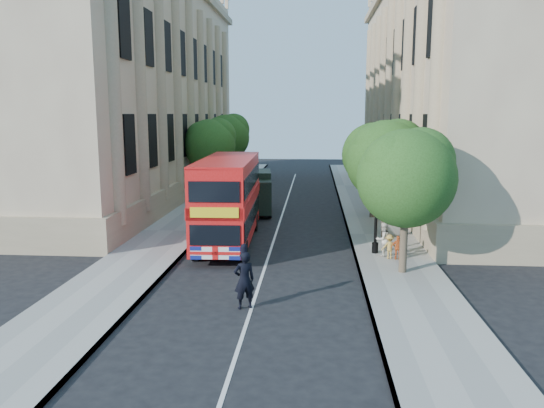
% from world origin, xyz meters
% --- Properties ---
extents(ground, '(120.00, 120.00, 0.00)m').
position_xyz_m(ground, '(0.00, 0.00, 0.00)').
color(ground, black).
rests_on(ground, ground).
extents(pavement_right, '(3.50, 80.00, 0.12)m').
position_xyz_m(pavement_right, '(5.75, 10.00, 0.06)').
color(pavement_right, gray).
rests_on(pavement_right, ground).
extents(pavement_left, '(3.50, 80.00, 0.12)m').
position_xyz_m(pavement_left, '(-5.75, 10.00, 0.06)').
color(pavement_left, gray).
rests_on(pavement_left, ground).
extents(building_right, '(12.00, 38.00, 18.00)m').
position_xyz_m(building_right, '(13.80, 24.00, 9.00)').
color(building_right, tan).
rests_on(building_right, ground).
extents(building_left, '(12.00, 38.00, 18.00)m').
position_xyz_m(building_left, '(-13.80, 24.00, 9.00)').
color(building_left, tan).
rests_on(building_left, ground).
extents(tree_right_near, '(4.00, 4.00, 6.08)m').
position_xyz_m(tree_right_near, '(5.84, 3.03, 4.25)').
color(tree_right_near, '#473828').
rests_on(tree_right_near, ground).
extents(tree_right_mid, '(4.20, 4.20, 6.37)m').
position_xyz_m(tree_right_mid, '(5.84, 9.03, 4.45)').
color(tree_right_mid, '#473828').
rests_on(tree_right_mid, ground).
extents(tree_right_far, '(4.00, 4.00, 6.15)m').
position_xyz_m(tree_right_far, '(5.84, 15.03, 4.31)').
color(tree_right_far, '#473828').
rests_on(tree_right_far, ground).
extents(tree_left_far, '(4.00, 4.00, 6.30)m').
position_xyz_m(tree_left_far, '(-5.96, 22.03, 4.44)').
color(tree_left_far, '#473828').
rests_on(tree_left_far, ground).
extents(tree_left_back, '(4.20, 4.20, 6.65)m').
position_xyz_m(tree_left_back, '(-5.96, 30.03, 4.71)').
color(tree_left_back, '#473828').
rests_on(tree_left_back, ground).
extents(lamp_post, '(0.32, 0.32, 5.16)m').
position_xyz_m(lamp_post, '(5.00, 6.00, 2.51)').
color(lamp_post, black).
rests_on(lamp_post, pavement_right).
extents(double_decker_bus, '(2.82, 9.44, 4.32)m').
position_xyz_m(double_decker_bus, '(-2.25, 7.72, 2.39)').
color(double_decker_bus, red).
rests_on(double_decker_bus, ground).
extents(box_van, '(2.49, 5.09, 2.81)m').
position_xyz_m(box_van, '(-1.79, 16.14, 1.37)').
color(box_van, black).
rests_on(box_van, ground).
extents(police_constable, '(0.87, 0.74, 2.02)m').
position_xyz_m(police_constable, '(-0.24, -1.36, 1.01)').
color(police_constable, black).
rests_on(police_constable, ground).
extents(woman_pedestrian, '(0.96, 0.89, 1.57)m').
position_xyz_m(woman_pedestrian, '(5.30, 5.50, 0.90)').
color(woman_pedestrian, silver).
rests_on(woman_pedestrian, pavement_right).
extents(child_a, '(0.67, 0.33, 1.09)m').
position_xyz_m(child_a, '(5.90, 4.91, 0.67)').
color(child_a, orange).
rests_on(child_a, pavement_right).
extents(child_b, '(0.73, 0.45, 1.10)m').
position_xyz_m(child_b, '(5.54, 5.08, 0.67)').
color(child_b, gold).
rests_on(child_b, pavement_right).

